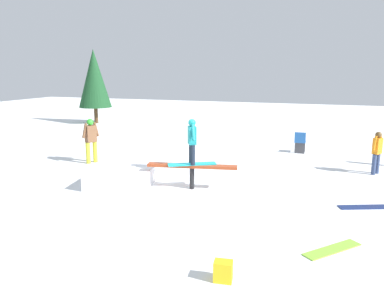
# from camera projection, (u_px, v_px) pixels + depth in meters

# --- Properties ---
(ground_plane) EXTENTS (60.00, 60.00, 0.00)m
(ground_plane) POSITION_uv_depth(u_px,v_px,m) (192.00, 189.00, 10.82)
(ground_plane) COLOR white
(rail_feature) EXTENTS (2.58, 0.77, 0.72)m
(rail_feature) POSITION_uv_depth(u_px,v_px,m) (192.00, 168.00, 10.70)
(rail_feature) COLOR black
(rail_feature) RESTS_ON ground
(snow_kicker_ramp) EXTENTS (2.05, 1.82, 0.49)m
(snow_kicker_ramp) POSITION_uv_depth(u_px,v_px,m) (121.00, 177.00, 11.08)
(snow_kicker_ramp) COLOR white
(snow_kicker_ramp) RESTS_ON ground
(main_rider_on_rail) EXTENTS (1.34, 0.91, 1.31)m
(main_rider_on_rail) POSITION_uv_depth(u_px,v_px,m) (192.00, 143.00, 10.56)
(main_rider_on_rail) COLOR #1ABBD0
(main_rider_on_rail) RESTS_ON rail_feature
(bystander_orange) EXTENTS (0.37, 0.53, 1.41)m
(bystander_orange) POSITION_uv_depth(u_px,v_px,m) (377.00, 150.00, 12.20)
(bystander_orange) COLOR #34446B
(bystander_orange) RESTS_ON ground
(bystander_brown) EXTENTS (0.38, 0.66, 1.64)m
(bystander_brown) POSITION_uv_depth(u_px,v_px,m) (91.00, 138.00, 13.68)
(bystander_brown) COLOR gold
(bystander_brown) RESTS_ON ground
(loose_snowboard_navy) EXTENTS (1.31, 0.75, 0.02)m
(loose_snowboard_navy) POSITION_uv_depth(u_px,v_px,m) (365.00, 207.00, 9.33)
(loose_snowboard_navy) COLOR navy
(loose_snowboard_navy) RESTS_ON ground
(loose_snowboard_lime) EXTENTS (1.09, 1.17, 0.02)m
(loose_snowboard_lime) POSITION_uv_depth(u_px,v_px,m) (332.00, 249.00, 7.12)
(loose_snowboard_lime) COLOR #8FD93A
(loose_snowboard_lime) RESTS_ON ground
(folding_chair) EXTENTS (0.44, 0.44, 0.88)m
(folding_chair) POSITION_uv_depth(u_px,v_px,m) (300.00, 143.00, 15.45)
(folding_chair) COLOR #3F3F44
(folding_chair) RESTS_ON ground
(backpack_on_snow) EXTENTS (0.33, 0.26, 0.34)m
(backpack_on_snow) POSITION_uv_depth(u_px,v_px,m) (223.00, 271.00, 6.05)
(backpack_on_snow) COLOR yellow
(backpack_on_snow) RESTS_ON ground
(pine_tree_near) EXTENTS (2.06, 2.06, 4.68)m
(pine_tree_near) POSITION_uv_depth(u_px,v_px,m) (94.00, 79.00, 23.78)
(pine_tree_near) COLOR #4C331E
(pine_tree_near) RESTS_ON ground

